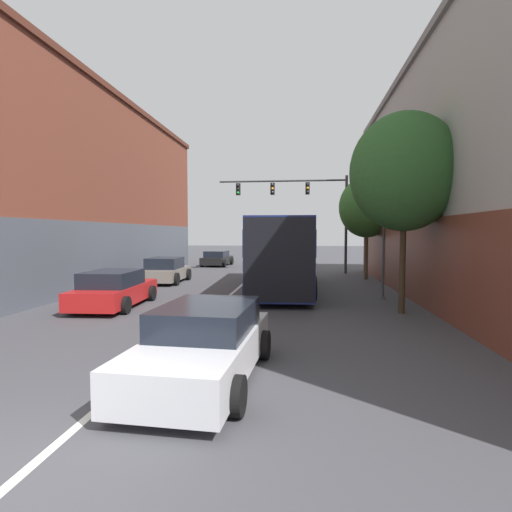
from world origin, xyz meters
name	(u,v)px	position (x,y,z in m)	size (l,w,h in m)	color
ground_plane	(10,485)	(0.00, 0.00, 0.00)	(160.00, 160.00, 0.00)	#424247
lane_center_line	(232,293)	(0.00, 13.67, 0.00)	(0.14, 39.34, 0.01)	silver
building_left_brick	(61,187)	(-9.65, 16.22, 5.12)	(6.63, 25.86, 10.02)	brown
bus	(281,251)	(2.08, 15.15, 1.85)	(3.19, 10.67, 3.30)	navy
hatchback_foreground	(204,344)	(1.31, 3.32, 0.64)	(2.23, 4.45, 1.35)	silver
parked_car_left_near	(166,271)	(-4.25, 17.02, 0.65)	(2.12, 3.88, 1.37)	slate
parked_car_left_mid	(114,290)	(-3.70, 9.93, 0.63)	(2.21, 4.36, 1.33)	red
parked_car_left_far	(217,259)	(-3.86, 28.31, 0.59)	(2.24, 4.09, 1.22)	black
traffic_signal_gantry	(303,201)	(3.10, 23.33, 4.85)	(8.63, 0.36, 6.49)	#333338
street_lamp	(384,237)	(6.35, 12.74, 2.51)	(0.32, 0.32, 4.29)	#47474C
street_tree_near	(404,172)	(6.41, 9.94, 4.69)	(3.54, 3.19, 6.64)	#3D2D1E
street_tree_far	(367,207)	(6.78, 19.92, 4.16)	(3.18, 2.87, 5.93)	brown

